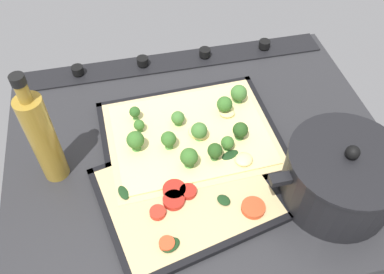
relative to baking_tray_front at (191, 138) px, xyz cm
name	(u,v)px	position (x,y,z in cm)	size (l,w,h in cm)	color
ground_plane	(200,152)	(-1.39, 2.61, -1.86)	(77.54, 62.86, 3.00)	#28282B
stove_control_panel	(174,60)	(-1.39, -25.32, 0.19)	(74.44, 7.00, 2.60)	black
baking_tray_front	(191,138)	(0.00, 0.00, 0.00)	(36.86, 29.88, 1.30)	black
broccoli_pizza	(193,134)	(-0.40, 0.25, 1.55)	(34.37, 27.39, 5.77)	#D3B77F
baking_tray_back	(187,194)	(3.50, 13.25, 0.01)	(35.76, 31.33, 1.30)	black
veggie_pizza_back	(188,194)	(3.46, 13.62, 0.71)	(32.90, 28.47, 1.90)	tan
cooking_pot	(341,177)	(-22.98, 18.80, 5.39)	(27.20, 20.40, 13.82)	black
oil_bottle	(43,138)	(27.06, 2.78, 10.05)	(4.76, 4.76, 24.58)	olive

